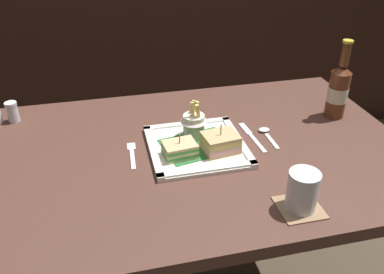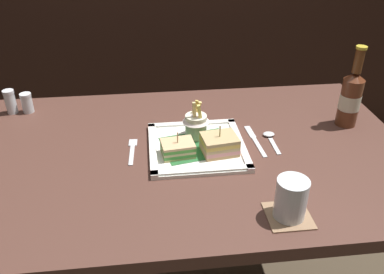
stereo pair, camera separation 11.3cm
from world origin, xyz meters
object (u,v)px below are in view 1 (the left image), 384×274
(sandwich_half_right, at_px, (220,143))
(beer_bottle, at_px, (338,90))
(spoon, at_px, (266,132))
(knife, at_px, (251,136))
(dining_table, at_px, (188,181))
(sandwich_half_left, at_px, (180,149))
(water_glass, at_px, (302,193))
(fork, at_px, (132,154))
(pepper_shaker, at_px, (13,113))
(fries_cup, at_px, (194,122))
(square_plate, at_px, (197,146))

(sandwich_half_right, relative_size, beer_bottle, 0.41)
(spoon, bearing_deg, knife, -176.64)
(dining_table, xyz_separation_m, spoon, (0.25, 0.03, 0.12))
(dining_table, relative_size, knife, 7.19)
(knife, bearing_deg, sandwich_half_left, -163.82)
(water_glass, xyz_separation_m, spoon, (0.05, 0.34, -0.04))
(fork, height_order, pepper_shaker, pepper_shaker)
(dining_table, relative_size, pepper_shaker, 19.19)
(dining_table, height_order, beer_bottle, beer_bottle)
(sandwich_half_left, height_order, pepper_shaker, sandwich_half_left)
(water_glass, distance_m, knife, 0.34)
(water_glass, distance_m, spoon, 0.34)
(dining_table, relative_size, fork, 9.51)
(dining_table, bearing_deg, fries_cup, 59.23)
(fries_cup, distance_m, water_glass, 0.39)
(knife, bearing_deg, fries_cup, 172.42)
(square_plate, xyz_separation_m, fork, (-0.18, 0.01, -0.00))
(knife, bearing_deg, water_glass, -91.19)
(beer_bottle, height_order, spoon, beer_bottle)
(knife, bearing_deg, square_plate, -171.35)
(square_plate, relative_size, sandwich_half_left, 2.86)
(square_plate, distance_m, sandwich_half_left, 0.07)
(fork, bearing_deg, beer_bottle, 6.64)
(beer_bottle, xyz_separation_m, knife, (-0.31, -0.06, -0.09))
(beer_bottle, bearing_deg, sandwich_half_right, -163.12)
(dining_table, relative_size, fries_cup, 11.02)
(fork, bearing_deg, spoon, 2.64)
(dining_table, xyz_separation_m, pepper_shaker, (-0.50, 0.29, 0.14))
(sandwich_half_left, relative_size, fork, 0.71)
(fries_cup, distance_m, beer_bottle, 0.49)
(dining_table, height_order, fork, fork)
(sandwich_half_left, bearing_deg, fries_cup, 56.05)
(sandwich_half_left, relative_size, beer_bottle, 0.37)
(water_glass, distance_m, pepper_shaker, 0.92)
(beer_bottle, xyz_separation_m, pepper_shaker, (-1.02, 0.20, -0.06))
(fork, bearing_deg, square_plate, -3.38)
(fries_cup, distance_m, spoon, 0.23)
(square_plate, height_order, water_glass, water_glass)
(fork, distance_m, spoon, 0.41)
(dining_table, bearing_deg, water_glass, -56.99)
(sandwich_half_left, bearing_deg, sandwich_half_right, 0.00)
(sandwich_half_right, height_order, spoon, sandwich_half_right)
(dining_table, height_order, sandwich_half_left, sandwich_half_left)
(sandwich_half_right, height_order, water_glass, water_glass)
(fork, relative_size, knife, 0.76)
(dining_table, relative_size, spoon, 10.66)
(fork, xyz_separation_m, knife, (0.36, 0.02, 0.00))
(square_plate, relative_size, fries_cup, 2.34)
(fries_cup, bearing_deg, sandwich_half_right, -59.38)
(pepper_shaker, bearing_deg, fries_cup, -24.32)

